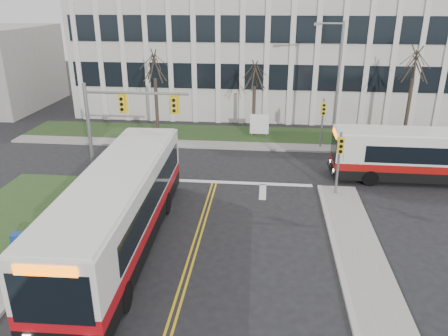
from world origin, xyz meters
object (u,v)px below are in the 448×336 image
bus_cross (431,157)px  bus_main (120,211)px  newspaper_box_blue (18,243)px  directory_sign (259,124)px  streetlight (336,78)px

bus_cross → bus_main: bearing=-59.9°
bus_main → newspaper_box_blue: size_ratio=14.40×
bus_main → newspaper_box_blue: 4.77m
bus_main → bus_cross: bus_main is taller
bus_main → bus_cross: 19.01m
directory_sign → bus_cross: size_ratio=0.17×
directory_sign → newspaper_box_blue: (-10.29, -18.14, -0.70)m
bus_cross → newspaper_box_blue: bus_cross is taller
bus_main → bus_cross: size_ratio=1.16×
newspaper_box_blue → streetlight: bearing=35.6°
newspaper_box_blue → bus_cross: bearing=15.2°
directory_sign → bus_main: bearing=-108.7°
streetlight → newspaper_box_blue: bearing=-133.2°
directory_sign → newspaper_box_blue: 20.87m
bus_main → streetlight: bearing=52.8°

